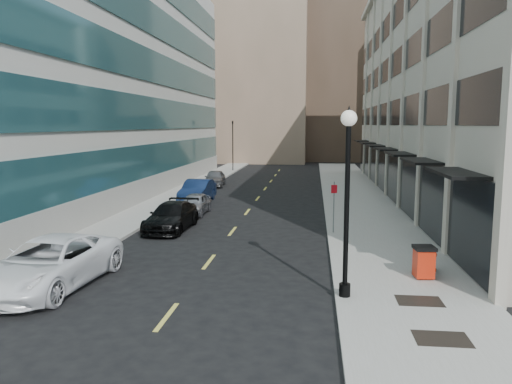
% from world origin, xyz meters
% --- Properties ---
extents(ground, '(160.00, 160.00, 0.00)m').
position_xyz_m(ground, '(0.00, 0.00, 0.00)').
color(ground, black).
rests_on(ground, ground).
extents(sidewalk_right, '(5.00, 80.00, 0.15)m').
position_xyz_m(sidewalk_right, '(7.50, 20.00, 0.07)').
color(sidewalk_right, gray).
rests_on(sidewalk_right, ground).
extents(sidewalk_left, '(3.00, 80.00, 0.15)m').
position_xyz_m(sidewalk_left, '(-6.50, 20.00, 0.07)').
color(sidewalk_left, gray).
rests_on(sidewalk_left, ground).
extents(building_right, '(15.30, 46.50, 18.25)m').
position_xyz_m(building_right, '(16.94, 26.99, 8.99)').
color(building_right, '#B9B29C').
rests_on(building_right, ground).
extents(building_left, '(16.14, 46.00, 20.00)m').
position_xyz_m(building_left, '(-15.95, 27.00, 9.99)').
color(building_left, beige).
rests_on(building_left, ground).
extents(skyline_tan_near, '(14.00, 18.00, 28.00)m').
position_xyz_m(skyline_tan_near, '(-4.00, 68.00, 14.00)').
color(skyline_tan_near, '#947661').
rests_on(skyline_tan_near, ground).
extents(skyline_brown, '(12.00, 16.00, 34.00)m').
position_xyz_m(skyline_brown, '(8.00, 72.00, 17.00)').
color(skyline_brown, brown).
rests_on(skyline_brown, ground).
extents(skyline_tan_far, '(12.00, 14.00, 22.00)m').
position_xyz_m(skyline_tan_far, '(-14.00, 78.00, 11.00)').
color(skyline_tan_far, '#947661').
rests_on(skyline_tan_far, ground).
extents(skyline_stone, '(10.00, 14.00, 20.00)m').
position_xyz_m(skyline_stone, '(18.00, 66.00, 10.00)').
color(skyline_stone, '#B9B29C').
rests_on(skyline_stone, ground).
extents(grate_mid, '(1.40, 1.00, 0.01)m').
position_xyz_m(grate_mid, '(7.60, 1.00, 0.15)').
color(grate_mid, black).
rests_on(grate_mid, sidewalk_right).
extents(grate_far, '(1.40, 1.00, 0.01)m').
position_xyz_m(grate_far, '(7.60, 3.80, 0.15)').
color(grate_far, black).
rests_on(grate_far, sidewalk_right).
extents(road_centerline, '(0.15, 68.20, 0.01)m').
position_xyz_m(road_centerline, '(0.00, 17.00, 0.01)').
color(road_centerline, '#D8CC4C').
rests_on(road_centerline, ground).
extents(traffic_signal, '(0.66, 0.66, 6.98)m').
position_xyz_m(traffic_signal, '(-5.50, 48.00, 5.72)').
color(traffic_signal, black).
rests_on(traffic_signal, ground).
extents(car_white_van, '(3.33, 6.41, 1.73)m').
position_xyz_m(car_white_van, '(-4.80, 4.14, 0.86)').
color(car_white_van, white).
rests_on(car_white_van, ground).
extents(car_black_pickup, '(2.23, 5.11, 1.46)m').
position_xyz_m(car_black_pickup, '(-3.32, 14.00, 0.73)').
color(car_black_pickup, black).
rests_on(car_black_pickup, ground).
extents(car_silver_sedan, '(1.60, 3.92, 1.33)m').
position_xyz_m(car_silver_sedan, '(-3.20, 18.82, 0.67)').
color(car_silver_sedan, gray).
rests_on(car_silver_sedan, ground).
extents(car_blue_sedan, '(1.88, 5.04, 1.65)m').
position_xyz_m(car_blue_sedan, '(-4.16, 23.63, 0.82)').
color(car_blue_sedan, '#13244A').
rests_on(car_blue_sedan, ground).
extents(car_grey_sedan, '(2.09, 4.48, 1.48)m').
position_xyz_m(car_grey_sedan, '(-4.80, 33.30, 0.74)').
color(car_grey_sedan, slate).
rests_on(car_grey_sedan, ground).
extents(trash_bin, '(0.79, 0.85, 1.18)m').
position_xyz_m(trash_bin, '(8.23, 6.26, 0.78)').
color(trash_bin, red).
rests_on(trash_bin, sidewalk_right).
extents(lamppost, '(0.50, 0.50, 6.07)m').
position_xyz_m(lamppost, '(5.30, 4.00, 3.71)').
color(lamppost, black).
rests_on(lamppost, sidewalk_right).
extents(sign_post, '(0.30, 0.11, 2.63)m').
position_xyz_m(sign_post, '(5.30, 13.63, 1.82)').
color(sign_post, slate).
rests_on(sign_post, sidewalk_right).
extents(urn_planter, '(0.61, 0.61, 0.85)m').
position_xyz_m(urn_planter, '(8.60, 7.23, 0.66)').
color(urn_planter, black).
rests_on(urn_planter, sidewalk_right).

